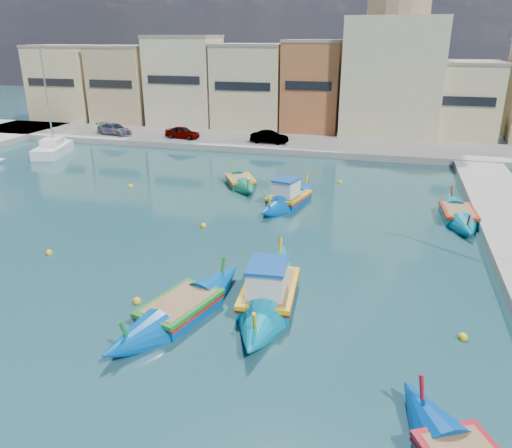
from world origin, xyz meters
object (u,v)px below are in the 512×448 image
at_px(luzzu_blue_south, 180,310).
at_px(church_block, 394,59).
at_px(yacht_north, 59,147).
at_px(luzzu_blue_cabin, 289,199).
at_px(luzzu_turquoise_cabin, 269,294).
at_px(luzzu_green, 241,182).
at_px(luzzu_cyan_mid, 458,216).

bearing_deg(luzzu_blue_south, church_block, 80.20).
relative_size(luzzu_blue_south, yacht_north, 0.84).
height_order(luzzu_blue_cabin, yacht_north, yacht_north).
xyz_separation_m(luzzu_turquoise_cabin, luzzu_blue_cabin, (-1.91, 13.26, -0.03)).
bearing_deg(luzzu_green, yacht_north, 162.05).
height_order(luzzu_turquoise_cabin, luzzu_green, luzzu_turquoise_cabin).
bearing_deg(luzzu_blue_south, luzzu_green, 99.53).
xyz_separation_m(luzzu_turquoise_cabin, luzzu_cyan_mid, (8.93, 13.10, -0.13)).
distance_m(luzzu_blue_cabin, luzzu_cyan_mid, 10.84).
distance_m(luzzu_blue_cabin, luzzu_green, 5.70).
height_order(luzzu_turquoise_cabin, luzzu_cyan_mid, luzzu_turquoise_cabin).
xyz_separation_m(church_block, luzzu_blue_south, (-7.17, -41.51, -8.15)).
relative_size(luzzu_blue_cabin, yacht_north, 0.79).
height_order(luzzu_green, yacht_north, yacht_north).
distance_m(church_block, yacht_north, 35.90).
height_order(luzzu_cyan_mid, luzzu_green, luzzu_cyan_mid).
height_order(luzzu_cyan_mid, luzzu_blue_south, luzzu_blue_south).
xyz_separation_m(luzzu_blue_south, yacht_north, (-24.01, 25.61, 0.15)).
distance_m(luzzu_blue_cabin, luzzu_blue_south, 15.41).
distance_m(luzzu_turquoise_cabin, luzzu_blue_cabin, 13.39).
bearing_deg(church_block, luzzu_blue_cabin, -102.58).
bearing_deg(luzzu_turquoise_cabin, luzzu_blue_south, -147.04).
distance_m(luzzu_cyan_mid, luzzu_green, 15.76).
bearing_deg(luzzu_green, luzzu_blue_south, -80.47).
relative_size(church_block, luzzu_blue_cabin, 2.30).
xyz_separation_m(church_block, luzzu_green, (-10.33, -22.65, -8.17)).
height_order(luzzu_green, luzzu_blue_south, luzzu_blue_south).
bearing_deg(church_block, luzzu_cyan_mid, -79.24).
height_order(church_block, luzzu_blue_south, church_block).
bearing_deg(luzzu_cyan_mid, church_block, 100.76).
xyz_separation_m(luzzu_green, yacht_north, (-20.85, 6.76, 0.18)).
height_order(luzzu_turquoise_cabin, luzzu_blue_south, luzzu_turquoise_cabin).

